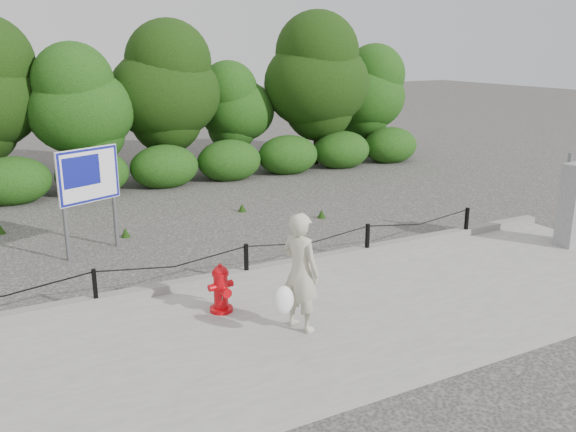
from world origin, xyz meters
The scene contains 9 objects.
ground centered at (0.00, 0.00, 0.00)m, with size 90.00×90.00×0.00m, color #2D2B28.
sidewalk centered at (0.00, -2.00, 0.04)m, with size 14.00×4.00×0.08m, color gray.
curb centered at (0.00, 0.05, 0.15)m, with size 14.00×0.22×0.14m, color slate.
chain_barrier centered at (0.00, 0.00, 0.46)m, with size 10.06×0.06×0.60m.
treeline centered at (0.43, 8.93, 2.56)m, with size 20.19×3.82×4.86m.
fire_hydrant centered at (-0.89, -1.06, 0.43)m, with size 0.40×0.41×0.74m.
pedestrian centered at (-0.15, -2.11, 0.90)m, with size 0.80×0.71×1.68m.
utility_cabinet centered at (6.40, -1.41, 0.90)m, with size 0.66×0.48×1.81m.
advertising_sign centered at (-1.98, 2.73, 1.46)m, with size 1.21×0.56×2.07m.
Camera 1 is at (-3.98, -8.89, 3.92)m, focal length 38.00 mm.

